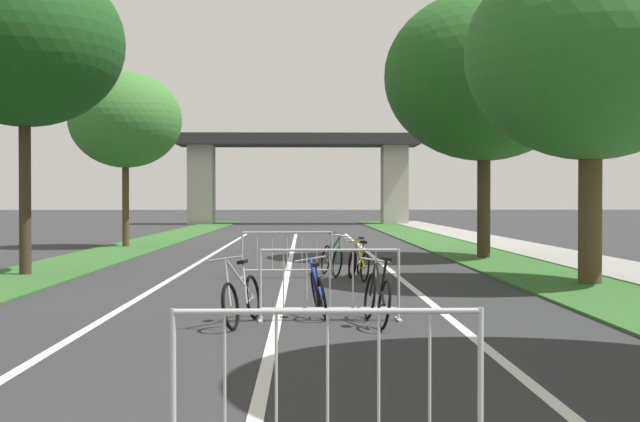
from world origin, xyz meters
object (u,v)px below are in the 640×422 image
at_px(tree_right_oak_near, 484,76).
at_px(bicycle_yellow_1, 359,264).
at_px(tree_left_maple_mid, 125,120).
at_px(bicycle_white_4, 357,261).
at_px(crowd_barrier_second, 330,286).
at_px(bicycle_green_0, 332,259).
at_px(tree_right_pine_far, 591,54).
at_px(bicycle_black_5, 377,297).
at_px(bicycle_silver_3, 242,299).
at_px(tree_left_cypress_far, 24,43).
at_px(crowd_barrier_nearest, 328,390).
at_px(crowd_barrier_third, 287,255).
at_px(bicycle_blue_2, 318,292).

bearing_deg(tree_right_oak_near, bicycle_yellow_1, -122.57).
relative_size(tree_left_maple_mid, bicycle_white_4, 3.92).
relative_size(crowd_barrier_second, bicycle_green_0, 1.27).
relative_size(tree_right_pine_far, crowd_barrier_second, 3.34).
xyz_separation_m(tree_right_pine_far, tree_right_oak_near, (-0.50, 7.82, 0.71)).
bearing_deg(bicycle_black_5, bicycle_silver_3, 172.92).
height_order(tree_left_maple_mid, tree_right_pine_far, tree_right_pine_far).
height_order(tree_left_maple_mid, bicycle_yellow_1, tree_left_maple_mid).
relative_size(tree_right_oak_near, bicycle_silver_3, 4.59).
height_order(tree_left_cypress_far, tree_right_pine_far, tree_left_cypress_far).
xyz_separation_m(tree_right_pine_far, bicycle_black_5, (-4.85, -5.31, -4.36)).
xyz_separation_m(bicycle_white_4, bicycle_black_5, (-0.18, -7.45, 0.03)).
height_order(tree_right_pine_far, crowd_barrier_nearest, tree_right_pine_far).
distance_m(tree_left_cypress_far, crowd_barrier_third, 7.78).
bearing_deg(tree_left_cypress_far, tree_right_oak_near, 24.94).
relative_size(tree_left_maple_mid, tree_right_oak_near, 0.81).
bearing_deg(crowd_barrier_third, tree_right_pine_far, -15.64).
relative_size(tree_right_pine_far, bicycle_silver_3, 3.99).
bearing_deg(tree_left_maple_mid, crowd_barrier_third, -63.11).
height_order(crowd_barrier_second, crowd_barrier_third, same).
distance_m(tree_right_pine_far, bicycle_black_5, 8.41).
bearing_deg(crowd_barrier_third, bicycle_silver_3, -94.08).
relative_size(tree_left_cypress_far, bicycle_blue_2, 4.54).
height_order(tree_left_maple_mid, tree_right_oak_near, tree_right_oak_near).
bearing_deg(bicycle_white_4, crowd_barrier_second, 97.33).
distance_m(crowd_barrier_second, bicycle_blue_2, 0.59).
relative_size(tree_left_cypress_far, bicycle_white_4, 4.43).
height_order(bicycle_green_0, bicycle_black_5, bicycle_green_0).
height_order(bicycle_blue_2, bicycle_black_5, bicycle_black_5).
bearing_deg(tree_right_pine_far, bicycle_yellow_1, 164.65).
distance_m(bicycle_yellow_1, bicycle_silver_3, 6.88).
distance_m(tree_left_maple_mid, bicycle_silver_3, 20.56).
xyz_separation_m(tree_right_pine_far, bicycle_white_4, (-4.67, 2.14, -4.39)).
relative_size(tree_left_cypress_far, bicycle_yellow_1, 4.40).
bearing_deg(bicycle_green_0, tree_left_maple_mid, -72.18).
relative_size(crowd_barrier_nearest, bicycle_white_4, 1.25).
bearing_deg(bicycle_silver_3, crowd_barrier_nearest, 111.67).
bearing_deg(bicycle_silver_3, bicycle_black_5, -168.81).
distance_m(tree_left_maple_mid, bicycle_green_0, 14.38).
xyz_separation_m(tree_left_maple_mid, bicycle_green_0, (7.23, -11.65, -4.32)).
xyz_separation_m(bicycle_silver_3, bicycle_black_5, (1.91, -0.04, 0.02)).
bearing_deg(bicycle_black_5, tree_left_maple_mid, 105.74).
xyz_separation_m(tree_left_maple_mid, tree_right_pine_far, (12.47, -13.99, 0.04)).
xyz_separation_m(tree_right_oak_near, bicycle_white_4, (-4.17, -5.69, -5.09)).
bearing_deg(bicycle_white_4, bicycle_black_5, 102.72).
height_order(crowd_barrier_second, bicycle_yellow_1, crowd_barrier_second).
bearing_deg(bicycle_silver_3, bicycle_white_4, -93.30).
relative_size(crowd_barrier_third, bicycle_white_4, 1.26).
xyz_separation_m(tree_left_cypress_far, bicycle_white_4, (7.64, -0.20, -5.01)).
xyz_separation_m(tree_left_maple_mid, crowd_barrier_third, (6.21, -12.24, -4.19)).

